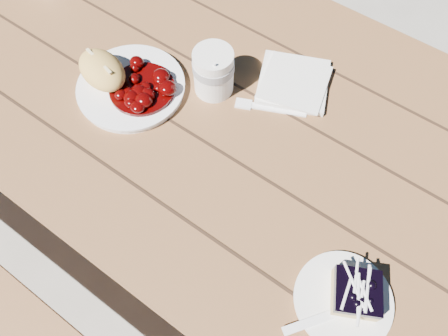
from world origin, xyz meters
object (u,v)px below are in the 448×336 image
Objects in this scene: picnic_table at (219,149)px; coffee_cup at (214,72)px; main_plate at (131,88)px; blueberry_cake at (356,293)px; bread_roll at (102,70)px; dessert_plate at (343,300)px.

picnic_table is 0.22m from coffee_cup.
blueberry_cake is at bearing -11.11° from main_plate.
blueberry_cake is at bearing -23.75° from picnic_table.
bread_roll reaches higher than dessert_plate.
dessert_plate is at bearing -25.98° from picnic_table.
main_plate is at bearing 141.81° from blueberry_cake.
coffee_cup is at bearing 133.28° from picnic_table.
bread_roll is at bearing -146.84° from coffee_cup.
main_plate is 1.41× the size of dessert_plate.
coffee_cup is at bearing 126.48° from blueberry_cake.
dessert_plate is at bearing -28.43° from coffee_cup.
bread_roll is 0.24m from coffee_cup.
blueberry_cake is at bearing -26.44° from coffee_cup.
bread_roll is 1.17× the size of coffee_cup.
bread_roll is 0.66m from dessert_plate.
coffee_cup is at bearing 151.57° from dessert_plate.
dessert_plate is 1.59× the size of blueberry_cake.
picnic_table is 8.62× the size of main_plate.
blueberry_cake reaches higher than dessert_plate.
main_plate is 1.85× the size of bread_roll.
bread_roll reaches higher than blueberry_cake.
picnic_table is at bearing 129.18° from blueberry_cake.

